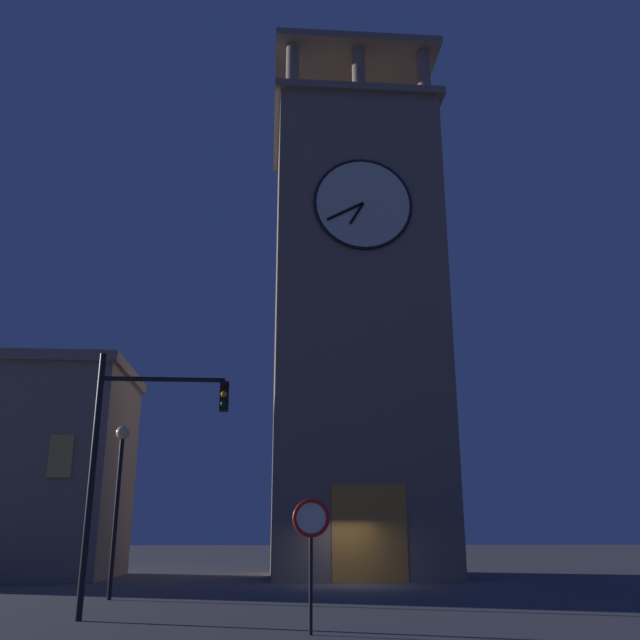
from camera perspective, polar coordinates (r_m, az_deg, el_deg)
ground_plane at (r=28.92m, az=2.47°, el=-20.98°), size 200.00×200.00×0.00m
clocktower at (r=36.32m, az=2.81°, el=-0.40°), size 8.80×8.99×30.06m
traffic_signal_near at (r=18.15m, az=-14.96°, el=-9.74°), size 3.33×0.41×6.38m
street_lamp at (r=23.67m, az=-16.19°, el=-12.25°), size 0.44×0.44×5.31m
no_horn_sign at (r=15.00m, az=-0.74°, el=-16.72°), size 0.78×0.14×2.63m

